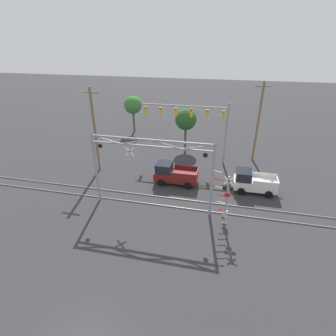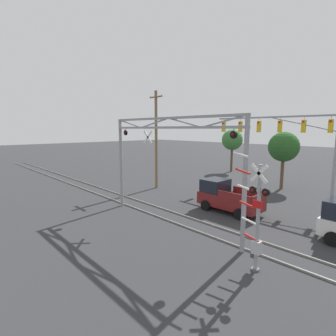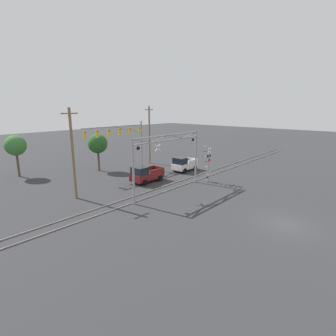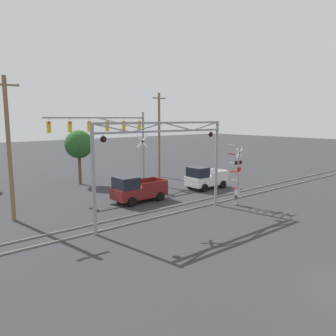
{
  "view_description": "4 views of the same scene",
  "coord_description": "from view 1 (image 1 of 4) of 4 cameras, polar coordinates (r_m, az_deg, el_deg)",
  "views": [
    {
      "loc": [
        5.96,
        -6.39,
        14.27
      ],
      "look_at": [
        1.4,
        13.79,
        3.96
      ],
      "focal_mm": 28.0,
      "sensor_mm": 36.0,
      "label": 1
    },
    {
      "loc": [
        11.78,
        2.3,
        6.02
      ],
      "look_at": [
        -0.87,
        14.07,
        3.43
      ],
      "focal_mm": 28.0,
      "sensor_mm": 36.0,
      "label": 2
    },
    {
      "loc": [
        -22.05,
        -6.15,
        9.81
      ],
      "look_at": [
        -0.31,
        13.1,
        2.96
      ],
      "focal_mm": 28.0,
      "sensor_mm": 36.0,
      "label": 3
    },
    {
      "loc": [
        -14.04,
        -4.11,
        6.96
      ],
      "look_at": [
        1.87,
        15.11,
        3.16
      ],
      "focal_mm": 35.0,
      "sensor_mm": 36.0,
      "label": 4
    }
  ],
  "objects": [
    {
      "name": "background_tree_beyond_span",
      "position": [
        44.09,
        -7.65,
        13.4
      ],
      "size": [
        2.87,
        2.87,
        5.94
      ],
      "color": "brown",
      "rests_on": "ground_plane"
    },
    {
      "name": "background_tree_far_left_verge",
      "position": [
        36.53,
        3.91,
        10.47
      ],
      "size": [
        2.96,
        2.96,
        5.74
      ],
      "color": "brown",
      "rests_on": "ground_plane"
    },
    {
      "name": "pickup_truck_lead",
      "position": [
        28.36,
        1.23,
        -1.3
      ],
      "size": [
        4.62,
        2.27,
        2.25
      ],
      "color": "maroon",
      "rests_on": "ground_plane"
    },
    {
      "name": "rail_track_far",
      "position": [
        26.37,
        -2.39,
        -6.18
      ],
      "size": [
        80.0,
        0.08,
        0.1
      ],
      "primitive_type": "cube",
      "color": "gray",
      "rests_on": "ground_plane"
    },
    {
      "name": "crossing_gantry",
      "position": [
        22.71,
        -3.76,
        1.31
      ],
      "size": [
        10.92,
        0.27,
        6.73
      ],
      "color": "gray",
      "rests_on": "ground_plane"
    },
    {
      "name": "pickup_truck_following",
      "position": [
        28.17,
        17.88,
        -2.91
      ],
      "size": [
        4.28,
        2.27,
        2.25
      ],
      "color": "silver",
      "rests_on": "ground_plane"
    },
    {
      "name": "rail_track_near",
      "position": [
        25.22,
        -3.24,
        -7.89
      ],
      "size": [
        80.0,
        0.08,
        0.1
      ],
      "primitive_type": "cube",
      "color": "gray",
      "rests_on": "ground_plane"
    },
    {
      "name": "crossing_signal_mast",
      "position": [
        22.16,
        12.37,
        -7.29
      ],
      "size": [
        1.74,
        0.35,
        5.03
      ],
      "color": "gray",
      "rests_on": "ground_plane"
    },
    {
      "name": "traffic_signal_span",
      "position": [
        32.18,
        6.97,
        10.43
      ],
      "size": [
        10.59,
        0.39,
        7.61
      ],
      "color": "gray",
      "rests_on": "ground_plane"
    },
    {
      "name": "utility_pole_right",
      "position": [
        34.28,
        19.04,
        9.5
      ],
      "size": [
        1.8,
        0.28,
        9.87
      ],
      "color": "brown",
      "rests_on": "ground_plane"
    },
    {
      "name": "utility_pole_left",
      "position": [
        30.92,
        -15.67,
        8.06
      ],
      "size": [
        1.8,
        0.28,
        9.71
      ],
      "color": "brown",
      "rests_on": "ground_plane"
    }
  ]
}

